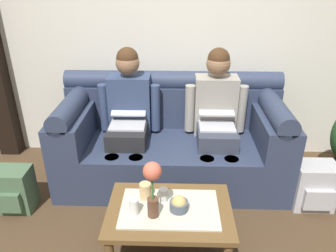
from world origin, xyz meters
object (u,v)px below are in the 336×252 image
Objects in this scene: backpack_left at (14,190)px; couch at (172,140)px; cup_near_right at (163,195)px; backpack_right at (313,186)px; person_left at (129,112)px; coffee_table at (170,214)px; person_right at (216,113)px; snack_bowl at (179,204)px; cup_near_left at (134,207)px; cup_far_center at (145,191)px; flower_vase at (153,183)px.

couch is at bearing 23.04° from backpack_left.
cup_near_right reaches higher than backpack_left.
backpack_right is (1.18, -0.44, -0.18)m from couch.
person_left is 3.25× the size of backpack_left.
person_right is at bearing 67.68° from coffee_table.
snack_bowl is 1.44m from backpack_left.
snack_bowl is 0.30m from cup_near_left.
cup_near_right is at bearing 138.60° from snack_bowl.
person_left reaches higher than coffee_table.
cup_far_center is (-0.23, 0.12, 0.01)m from snack_bowl.
backpack_right is 2.47m from backpack_left.
cup_far_center is (-0.56, -0.86, -0.22)m from person_right.
cup_far_center is 1.44m from backpack_right.
cup_near_right is 1.31m from backpack_left.
cup_near_left is at bearing -24.28° from backpack_left.
coffee_table is at bearing 36.45° from flower_vase.
couch reaches higher than coffee_table.
cup_near_left is at bearing -170.84° from snack_bowl.
coffee_table is 1.30m from backpack_right.
couch is at bearing 93.67° from snack_bowl.
cup_far_center is at bearing -15.64° from backpack_left.
person_left is 0.91m from cup_far_center.
coffee_table is 2.09× the size of backpack_right.
flower_vase is 4.24× the size of cup_near_right.
backpack_right reaches higher than backpack_left.
cup_near_right is (-0.44, -0.88, -0.23)m from person_right.
coffee_table is 0.12m from snack_bowl.
backpack_right is at bearing 2.49° from backpack_left.
cup_far_center reaches higher than backpack_left.
person_left is 3.04× the size of backpack_right.
backpack_right is at bearing 22.52° from cup_near_left.
coffee_table is 0.34m from flower_vase.
cup_near_right is at bearing -15.15° from backpack_left.
couch is 0.49m from person_right.
backpack_right is 1.07× the size of backpack_left.
person_left reaches higher than cup_near_left.
coffee_table is at bearing -156.15° from backpack_right.
person_left reaches higher than backpack_right.
cup_near_left is at bearing -157.48° from backpack_right.
person_left reaches higher than couch.
couch reaches higher than snack_bowl.
snack_bowl is (0.06, -0.98, 0.05)m from couch.
couch is at bearing 159.58° from backpack_right.
backpack_right is (1.41, 0.58, -0.24)m from cup_near_left.
cup_near_right is at bearing 37.39° from cup_near_left.
cup_near_left is at bearing -142.61° from cup_near_right.
backpack_right is at bearing -20.42° from couch.
snack_bowl is 0.33× the size of backpack_left.
flower_vase is 0.27m from cup_far_center.
cup_near_left reaches higher than snack_bowl.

